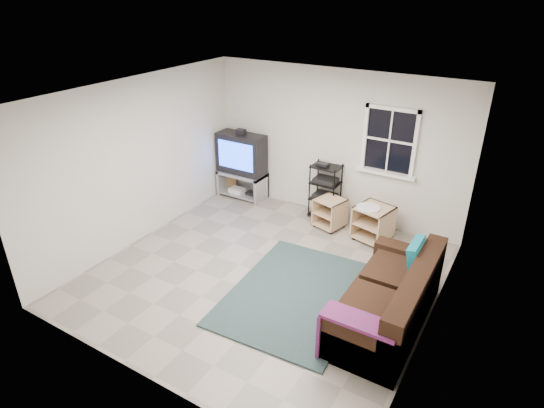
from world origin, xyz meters
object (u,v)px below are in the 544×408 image
Objects in this scene: side_table_right at (374,220)px; av_rack at (325,194)px; sofa at (389,302)px; tv_unit at (242,160)px; side_table_left at (331,212)px.

av_rack is at bearing 162.99° from side_table_right.
side_table_right is at bearing -17.01° from av_rack.
tv_unit is at bearing 149.43° from sofa.
av_rack is 1.58× the size of side_table_right.
tv_unit reaches higher than sofa.
tv_unit is 2.50× the size of side_table_left.
av_rack reaches higher than sofa.
side_table_right is (2.77, -0.26, -0.41)m from tv_unit.
side_table_left is at bearing -47.26° from av_rack.
tv_unit is 2.16× the size of side_table_right.
side_table_left is 0.86× the size of side_table_right.
av_rack is (1.74, 0.05, -0.32)m from tv_unit.
side_table_right is at bearing -2.70° from side_table_left.
side_table_right is 2.08m from sofa.
av_rack is 1.84× the size of side_table_left.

